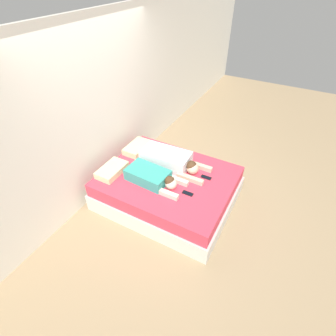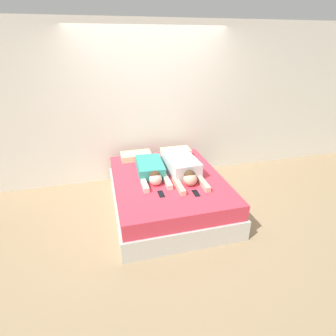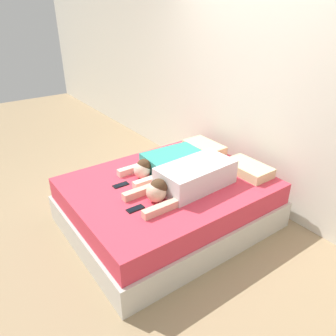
{
  "view_description": "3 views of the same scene",
  "coord_description": "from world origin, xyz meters",
  "views": [
    {
      "loc": [
        -2.63,
        -1.44,
        3.07
      ],
      "look_at": [
        0.0,
        0.0,
        0.65
      ],
      "focal_mm": 28.0,
      "sensor_mm": 36.0,
      "label": 1
    },
    {
      "loc": [
        -0.85,
        -3.23,
        2.27
      ],
      "look_at": [
        0.0,
        0.0,
        0.65
      ],
      "focal_mm": 28.0,
      "sensor_mm": 36.0,
      "label": 2
    },
    {
      "loc": [
        2.33,
        -1.68,
        2.12
      ],
      "look_at": [
        0.0,
        0.0,
        0.65
      ],
      "focal_mm": 35.0,
      "sensor_mm": 36.0,
      "label": 3
    }
  ],
  "objects": [
    {
      "name": "pillow_head_right",
      "position": [
        0.34,
        0.78,
        0.55
      ],
      "size": [
        0.49,
        0.29,
        0.1
      ],
      "color": "beige",
      "rests_on": "bed"
    },
    {
      "name": "person_left",
      "position": [
        -0.22,
        0.13,
        0.59
      ],
      "size": [
        0.4,
        0.89,
        0.2
      ],
      "color": "teal",
      "rests_on": "bed"
    },
    {
      "name": "bed",
      "position": [
        0.0,
        0.0,
        0.25
      ],
      "size": [
        1.59,
        1.98,
        0.5
      ],
      "color": "beige",
      "rests_on": "ground_plane"
    },
    {
      "name": "ground_plane",
      "position": [
        0.0,
        0.0,
        0.0
      ],
      "size": [
        12.0,
        12.0,
        0.0
      ],
      "primitive_type": "plane",
      "color": "#9E8460"
    },
    {
      "name": "cell_phone_right",
      "position": [
        0.24,
        -0.52,
        0.51
      ],
      "size": [
        0.07,
        0.16,
        0.01
      ],
      "color": "black",
      "rests_on": "bed"
    },
    {
      "name": "cell_phone_left",
      "position": [
        -0.2,
        -0.43,
        0.51
      ],
      "size": [
        0.07,
        0.16,
        0.01
      ],
      "color": "black",
      "rests_on": "bed"
    },
    {
      "name": "wall_back",
      "position": [
        0.0,
        1.14,
        1.3
      ],
      "size": [
        12.0,
        0.06,
        2.6
      ],
      "color": "silver",
      "rests_on": "ground_plane"
    },
    {
      "name": "person_right",
      "position": [
        0.23,
        0.08,
        0.62
      ],
      "size": [
        0.44,
        1.09,
        0.24
      ],
      "color": "silver",
      "rests_on": "bed"
    },
    {
      "name": "pillow_head_left",
      "position": [
        -0.34,
        0.78,
        0.55
      ],
      "size": [
        0.49,
        0.29,
        0.1
      ],
      "color": "beige",
      "rests_on": "bed"
    }
  ]
}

